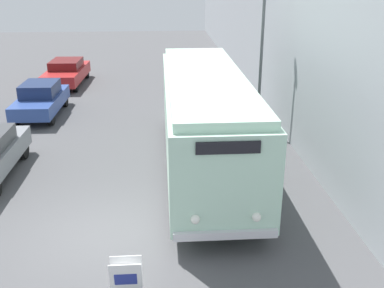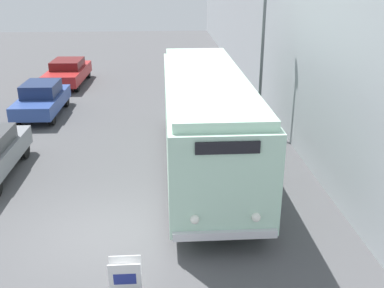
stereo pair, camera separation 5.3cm
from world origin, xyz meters
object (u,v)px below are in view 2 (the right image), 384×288
(parked_car_far, at_px, (68,72))
(parked_car_mid, at_px, (42,99))
(sign_board, at_px, (125,278))
(streetlamp, at_px, (263,38))
(vintage_bus, at_px, (205,117))

(parked_car_far, bearing_deg, parked_car_mid, -88.50)
(parked_car_mid, bearing_deg, sign_board, -68.48)
(streetlamp, relative_size, parked_car_mid, 1.38)
(vintage_bus, distance_m, sign_board, 6.73)
(vintage_bus, relative_size, parked_car_far, 2.13)
(streetlamp, relative_size, parked_car_far, 1.22)
(vintage_bus, distance_m, parked_car_far, 14.17)
(streetlamp, distance_m, parked_car_mid, 10.38)
(sign_board, distance_m, streetlamp, 11.31)
(vintage_bus, xyz_separation_m, parked_car_far, (-6.86, 12.35, -1.11))
(parked_car_mid, xyz_separation_m, parked_car_far, (0.06, 5.90, -0.03))
(sign_board, height_order, streetlamp, streetlamp)
(streetlamp, xyz_separation_m, parked_car_mid, (-9.46, 2.97, -3.07))
(vintage_bus, height_order, streetlamp, streetlamp)
(parked_car_far, bearing_deg, vintage_bus, -58.86)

